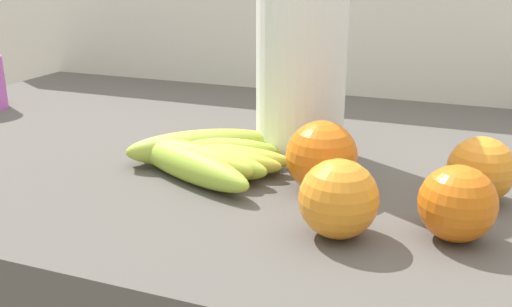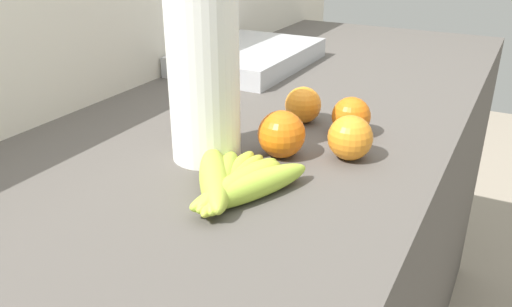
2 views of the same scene
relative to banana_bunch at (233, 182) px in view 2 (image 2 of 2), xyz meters
The scene contains 9 objects.
counter 0.62m from the banana_bunch, 15.23° to the left, with size 1.90×0.71×0.91m, color #514C47.
wall_back 0.68m from the banana_bunch, 52.23° to the left, with size 2.30×0.06×1.30m, color silver.
banana_bunch is the anchor object (origin of this frame).
orange_far_right 0.31m from the banana_bunch, ahead, with size 0.07×0.07×0.07m, color orange.
orange_back_left 0.30m from the banana_bunch, 14.10° to the right, with size 0.07×0.07×0.07m, color orange.
orange_center 0.15m from the banana_bunch, ahead, with size 0.08×0.08×0.08m, color orange.
orange_right 0.22m from the banana_bunch, 28.64° to the right, with size 0.07×0.07×0.07m, color orange.
paper_towel_roll 0.18m from the banana_bunch, 48.24° to the left, with size 0.11×0.11×0.31m.
sink_basin 0.70m from the banana_bunch, 26.87° to the left, with size 0.40×0.27×0.22m.
Camera 2 is at (-0.93, -0.43, 1.27)m, focal length 36.58 mm.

